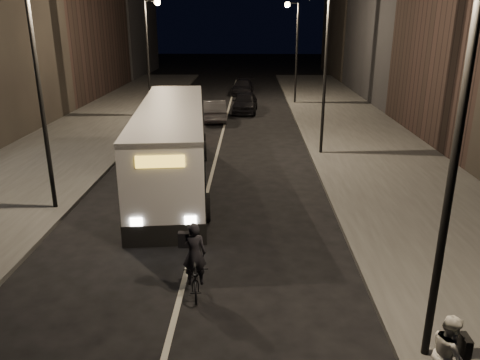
# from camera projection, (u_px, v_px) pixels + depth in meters

# --- Properties ---
(ground) EXTENTS (180.00, 180.00, 0.00)m
(ground) POSITION_uv_depth(u_px,v_px,m) (189.00, 264.00, 13.98)
(ground) COLOR black
(ground) RESTS_ON ground
(sidewalk_right) EXTENTS (7.00, 70.00, 0.16)m
(sidewalk_right) POSITION_uv_depth(u_px,v_px,m) (366.00, 145.00, 27.00)
(sidewalk_right) COLOR #3A3A37
(sidewalk_right) RESTS_ON ground
(sidewalk_left) EXTENTS (7.00, 70.00, 0.16)m
(sidewalk_left) POSITION_uv_depth(u_px,v_px,m) (75.00, 143.00, 27.38)
(sidewalk_left) COLOR #3A3A37
(sidewalk_left) RESTS_ON ground
(streetlight_right_near) EXTENTS (1.20, 0.44, 8.12)m
(streetlight_right_near) POSITION_uv_depth(u_px,v_px,m) (447.00, 112.00, 8.33)
(streetlight_right_near) COLOR black
(streetlight_right_near) RESTS_ON sidewalk_right
(streetlight_right_mid) EXTENTS (1.20, 0.44, 8.12)m
(streetlight_right_mid) POSITION_uv_depth(u_px,v_px,m) (321.00, 52.00, 23.46)
(streetlight_right_mid) COLOR black
(streetlight_right_mid) RESTS_ON sidewalk_right
(streetlight_right_far) EXTENTS (1.20, 0.44, 8.12)m
(streetlight_right_far) POSITION_uv_depth(u_px,v_px,m) (294.00, 39.00, 38.58)
(streetlight_right_far) COLOR black
(streetlight_right_far) RESTS_ON sidewalk_right
(streetlight_left_near) EXTENTS (1.20, 0.44, 8.12)m
(streetlight_left_near) POSITION_uv_depth(u_px,v_px,m) (44.00, 67.00, 16.14)
(streetlight_left_near) COLOR black
(streetlight_left_near) RESTS_ON sidewalk_left
(streetlight_left_far) EXTENTS (1.20, 0.44, 8.12)m
(streetlight_left_far) POSITION_uv_depth(u_px,v_px,m) (151.00, 43.00, 33.15)
(streetlight_left_far) COLOR black
(streetlight_left_far) RESTS_ON sidewalk_left
(city_bus) EXTENTS (4.08, 12.93, 3.43)m
(city_bus) POSITION_uv_depth(u_px,v_px,m) (172.00, 142.00, 20.44)
(city_bus) COLOR silver
(city_bus) RESTS_ON ground
(cyclist_on_bicycle) EXTENTS (0.86, 1.87, 2.08)m
(cyclist_on_bicycle) POSITION_uv_depth(u_px,v_px,m) (195.00, 269.00, 12.32)
(cyclist_on_bicycle) COLOR black
(cyclist_on_bicycle) RESTS_ON ground
(pedestrian_woman) EXTENTS (0.73, 0.87, 1.61)m
(pedestrian_woman) POSITION_uv_depth(u_px,v_px,m) (448.00, 353.00, 8.81)
(pedestrian_woman) COLOR beige
(pedestrian_woman) RESTS_ON sidewalk_right
(car_near) EXTENTS (2.09, 4.69, 1.56)m
(car_near) POSITION_uv_depth(u_px,v_px,m) (245.00, 102.00, 36.56)
(car_near) COLOR black
(car_near) RESTS_ON ground
(car_mid) EXTENTS (2.04, 4.62, 1.48)m
(car_mid) POSITION_uv_depth(u_px,v_px,m) (214.00, 110.00, 33.65)
(car_mid) COLOR #333335
(car_mid) RESTS_ON ground
(car_far) EXTENTS (2.30, 4.85, 1.37)m
(car_far) POSITION_uv_depth(u_px,v_px,m) (243.00, 87.00, 45.59)
(car_far) COLOR black
(car_far) RESTS_ON ground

